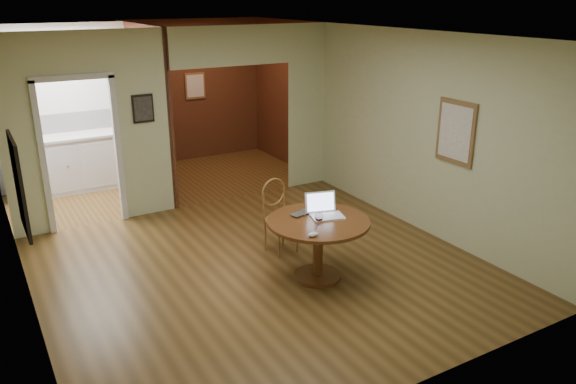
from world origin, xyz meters
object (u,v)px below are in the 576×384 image
open_laptop (324,210)px  dining_table (318,235)px  closed_laptop (305,214)px  chair (278,212)px

open_laptop → dining_table: bearing=-129.9°
open_laptop → closed_laptop: 0.23m
chair → closed_laptop: size_ratio=3.08×
dining_table → chair: 0.90m
closed_laptop → chair: bearing=72.4°
chair → open_laptop: bearing=-87.3°
chair → open_laptop: size_ratio=2.27×
open_laptop → closed_laptop: (-0.19, 0.12, -0.05)m
dining_table → closed_laptop: closed_laptop is taller
dining_table → closed_laptop: bearing=103.6°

